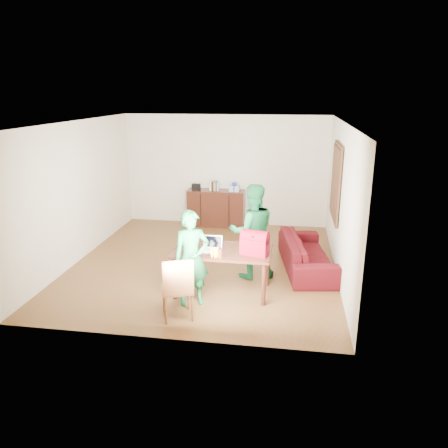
% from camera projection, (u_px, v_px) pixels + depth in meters
% --- Properties ---
extents(room, '(5.20, 5.70, 2.90)m').
position_uv_depth(room, '(206.00, 197.00, 8.29)').
color(room, '#442111').
rests_on(room, ground).
extents(table, '(1.61, 0.92, 0.75)m').
position_uv_depth(table, '(222.00, 255.00, 7.15)').
color(table, black).
rests_on(table, ground).
extents(chair, '(0.56, 0.55, 0.97)m').
position_uv_depth(chair, '(178.00, 300.00, 6.43)').
color(chair, brown).
rests_on(chair, ground).
extents(person_near, '(0.65, 0.54, 1.52)m').
position_uv_depth(person_near, '(192.00, 258.00, 6.73)').
color(person_near, '#15612E').
rests_on(person_near, ground).
extents(person_far, '(0.99, 0.87, 1.71)m').
position_uv_depth(person_far, '(252.00, 231.00, 7.71)').
color(person_far, '#145D2D').
rests_on(person_far, ground).
extents(laptop, '(0.31, 0.22, 0.22)m').
position_uv_depth(laptop, '(211.00, 248.00, 7.06)').
color(laptop, white).
rests_on(laptop, table).
extents(bananas, '(0.19, 0.16, 0.06)m').
position_uv_depth(bananas, '(214.00, 256.00, 6.78)').
color(bananas, gold).
rests_on(bananas, table).
extents(bottle, '(0.07, 0.07, 0.18)m').
position_uv_depth(bottle, '(220.00, 253.00, 6.74)').
color(bottle, '#5D2615').
rests_on(bottle, table).
extents(red_bag, '(0.47, 0.34, 0.31)m').
position_uv_depth(red_bag, '(255.00, 245.00, 6.89)').
color(red_bag, maroon).
rests_on(red_bag, table).
extents(sofa, '(1.12, 2.17, 0.60)m').
position_uv_depth(sofa, '(307.00, 253.00, 8.23)').
color(sofa, '#3F0817').
rests_on(sofa, ground).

